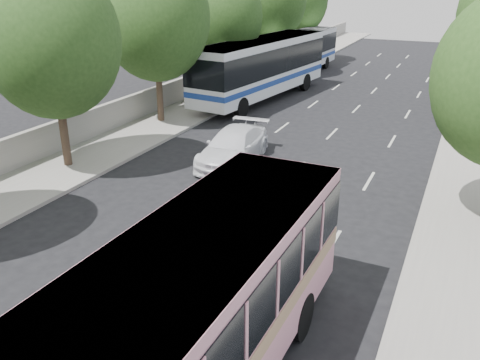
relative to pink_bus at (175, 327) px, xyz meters
The scene contains 12 objects.
ground 5.66m from the pink_bus, 129.55° to the left, with size 120.00×120.00×0.00m, color black.
sidewalk_left 26.84m from the pink_bus, 116.19° to the left, with size 4.00×90.00×0.15m, color #9E998E.
low_wall 27.62m from the pink_bus, 119.55° to the left, with size 0.30×90.00×1.50m, color #9E998E.
tree_left_b 15.79m from the pink_bus, 139.70° to the left, with size 5.70×5.70×8.88m.
tree_left_c 21.89m from the pink_bus, 123.61° to the left, with size 6.00×6.00×9.35m.
tree_left_d 28.71m from the pink_bus, 114.51° to the left, with size 5.52×5.52×8.60m.
pink_bus is the anchor object (origin of this frame).
pink_taxi 9.56m from the pink_bus, 105.29° to the left, with size 1.57×3.90×1.33m, color #E51365.
white_pickup 14.77m from the pink_bus, 111.17° to the left, with size 2.16×5.30×1.54m, color white.
tour_coach_front 27.35m from the pink_bus, 108.98° to the left, with size 4.65×13.82×4.06m.
tour_coach_rear 37.27m from the pink_bus, 104.75° to the left, with size 3.17×11.74×3.48m.
taxi_roof_sign 9.46m from the pink_bus, 105.29° to the left, with size 0.55×0.18×0.18m, color silver.
Camera 1 is at (7.47, -10.31, 8.19)m, focal length 38.00 mm.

